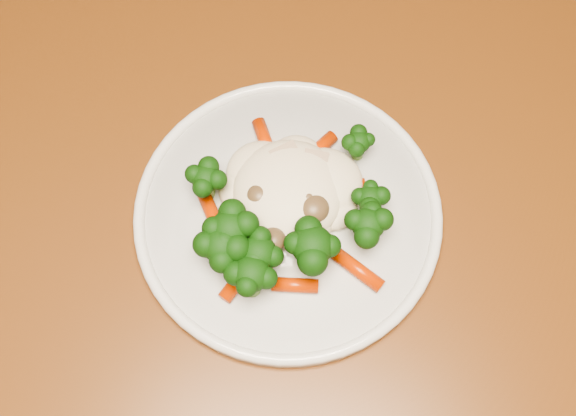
# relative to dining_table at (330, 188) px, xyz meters

# --- Properties ---
(dining_table) EXTENTS (1.40, 1.03, 0.75)m
(dining_table) POSITION_rel_dining_table_xyz_m (0.00, 0.00, 0.00)
(dining_table) COLOR brown
(dining_table) RESTS_ON ground
(plate) EXTENTS (0.26, 0.26, 0.01)m
(plate) POSITION_rel_dining_table_xyz_m (-0.04, -0.07, 0.10)
(plate) COLOR white
(plate) RESTS_ON dining_table
(meal) EXTENTS (0.18, 0.18, 0.05)m
(meal) POSITION_rel_dining_table_xyz_m (-0.04, -0.09, 0.12)
(meal) COLOR #FEEECB
(meal) RESTS_ON plate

